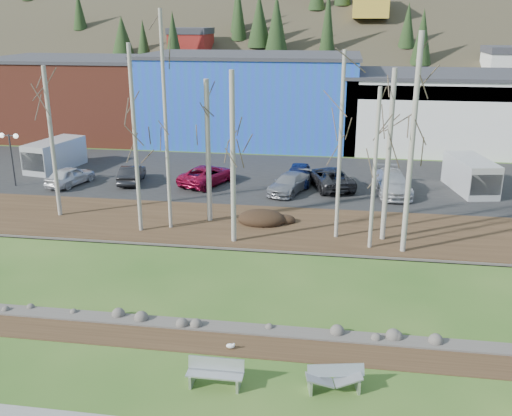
% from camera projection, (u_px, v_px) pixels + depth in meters
% --- Properties ---
extents(ground, '(200.00, 200.00, 0.00)m').
position_uv_depth(ground, '(247.00, 379.00, 19.16)').
color(ground, '#2C541A').
rests_on(ground, ground).
extents(dirt_strip, '(80.00, 1.80, 0.03)m').
position_uv_depth(dirt_strip, '(256.00, 345.00, 21.13)').
color(dirt_strip, '#382616').
rests_on(dirt_strip, ground).
extents(near_bank_rocks, '(80.00, 0.80, 0.50)m').
position_uv_depth(near_bank_rocks, '(260.00, 331.00, 22.07)').
color(near_bank_rocks, '#47423D').
rests_on(near_bank_rocks, ground).
extents(river, '(80.00, 8.00, 0.90)m').
position_uv_depth(river, '(273.00, 285.00, 25.91)').
color(river, black).
rests_on(river, ground).
extents(far_bank_rocks, '(80.00, 0.80, 0.46)m').
position_uv_depth(far_bank_rocks, '(282.00, 250.00, 29.75)').
color(far_bank_rocks, '#47423D').
rests_on(far_bank_rocks, ground).
extents(far_bank, '(80.00, 7.00, 0.15)m').
position_uv_depth(far_bank, '(288.00, 228.00, 32.73)').
color(far_bank, '#382616').
rests_on(far_bank, ground).
extents(parking_lot, '(80.00, 14.00, 0.14)m').
position_uv_depth(parking_lot, '(302.00, 179.00, 42.58)').
color(parking_lot, black).
rests_on(parking_lot, ground).
extents(building_brick, '(16.32, 12.24, 7.80)m').
position_uv_depth(building_brick, '(77.00, 97.00, 57.90)').
color(building_brick, brown).
rests_on(building_brick, ground).
extents(building_blue, '(20.40, 12.24, 8.30)m').
position_uv_depth(building_blue, '(252.00, 98.00, 55.26)').
color(building_blue, blue).
rests_on(building_blue, ground).
extents(building_white, '(18.36, 12.24, 6.80)m').
position_uv_depth(building_white, '(443.00, 110.00, 52.91)').
color(building_white, silver).
rests_on(building_white, ground).
extents(bench_intact, '(1.88, 0.58, 0.94)m').
position_uv_depth(bench_intact, '(215.00, 373.00, 18.67)').
color(bench_intact, silver).
rests_on(bench_intact, ground).
extents(bench_damaged, '(1.93, 0.95, 0.82)m').
position_uv_depth(bench_damaged, '(334.00, 378.00, 18.49)').
color(bench_damaged, silver).
rests_on(bench_damaged, ground).
extents(seagull, '(0.38, 0.18, 0.27)m').
position_uv_depth(seagull, '(231.00, 346.00, 20.81)').
color(seagull, gold).
rests_on(seagull, ground).
extents(dirt_mound, '(2.82, 1.99, 0.55)m').
position_uv_depth(dirt_mound, '(262.00, 218.00, 33.26)').
color(dirt_mound, black).
rests_on(dirt_mound, far_bank).
extents(birch_0, '(0.25, 0.25, 8.84)m').
position_uv_depth(birch_0, '(52.00, 143.00, 33.24)').
color(birch_0, '#ADA89B').
rests_on(birch_0, far_bank).
extents(birch_1, '(0.19, 0.19, 11.85)m').
position_uv_depth(birch_1, '(166.00, 124.00, 30.71)').
color(birch_1, '#ADA89B').
rests_on(birch_1, far_bank).
extents(birch_2, '(0.29, 0.29, 8.21)m').
position_uv_depth(birch_2, '(208.00, 152.00, 32.45)').
color(birch_2, '#ADA89B').
rests_on(birch_2, far_bank).
extents(birch_3, '(0.22, 0.22, 10.18)m').
position_uv_depth(birch_3, '(135.00, 141.00, 30.55)').
color(birch_3, '#ADA89B').
rests_on(birch_3, far_bank).
extents(birch_4, '(0.27, 0.27, 8.98)m').
position_uv_depth(birch_4, '(233.00, 159.00, 29.21)').
color(birch_4, '#ADA89B').
rests_on(birch_4, far_bank).
extents(birch_5, '(0.21, 0.21, 9.90)m').
position_uv_depth(birch_5, '(340.00, 148.00, 29.63)').
color(birch_5, '#ADA89B').
rests_on(birch_5, far_bank).
extents(birch_6, '(0.20, 0.20, 8.26)m').
position_uv_depth(birch_6, '(375.00, 170.00, 28.46)').
color(birch_6, '#ADA89B').
rests_on(birch_6, far_bank).
extents(birch_7, '(0.27, 0.27, 10.84)m').
position_uv_depth(birch_7, '(412.00, 147.00, 27.58)').
color(birch_7, '#ADA89B').
rests_on(birch_7, far_bank).
extents(birch_8, '(0.27, 0.27, 9.04)m').
position_uv_depth(birch_8, '(388.00, 157.00, 29.46)').
color(birch_8, '#ADA89B').
rests_on(birch_8, far_bank).
extents(street_lamp, '(1.44, 0.43, 3.78)m').
position_uv_depth(street_lamp, '(10.00, 145.00, 39.74)').
color(street_lamp, '#262628').
rests_on(street_lamp, parking_lot).
extents(car_0, '(2.59, 4.29, 1.37)m').
position_uv_depth(car_0, '(70.00, 176.00, 40.62)').
color(car_0, silver).
rests_on(car_0, parking_lot).
extents(car_1, '(1.91, 4.05, 1.28)m').
position_uv_depth(car_1, '(132.00, 174.00, 41.21)').
color(car_1, black).
rests_on(car_1, parking_lot).
extents(car_2, '(3.98, 5.45, 1.38)m').
position_uv_depth(car_2, '(208.00, 175.00, 40.85)').
color(car_2, maroon).
rests_on(car_2, parking_lot).
extents(car_3, '(3.14, 4.77, 1.28)m').
position_uv_depth(car_3, '(289.00, 183.00, 38.94)').
color(car_3, gray).
rests_on(car_3, parking_lot).
extents(car_4, '(1.67, 4.11, 1.40)m').
position_uv_depth(car_4, '(299.00, 174.00, 41.03)').
color(car_4, navy).
rests_on(car_4, parking_lot).
extents(car_5, '(4.02, 5.75, 1.46)m').
position_uv_depth(car_5, '(330.00, 177.00, 40.07)').
color(car_5, '#2A2A2D').
rests_on(car_5, parking_lot).
extents(car_6, '(2.70, 5.46, 1.53)m').
position_uv_depth(car_6, '(392.00, 183.00, 38.64)').
color(car_6, '#B8B8BA').
rests_on(car_6, parking_lot).
extents(van_white, '(3.07, 5.44, 2.24)m').
position_uv_depth(van_white, '(472.00, 176.00, 38.99)').
color(van_white, silver).
rests_on(van_white, parking_lot).
extents(van_grey, '(3.15, 5.50, 2.26)m').
position_uv_depth(van_grey, '(53.00, 155.00, 44.68)').
color(van_grey, silver).
rests_on(van_grey, parking_lot).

